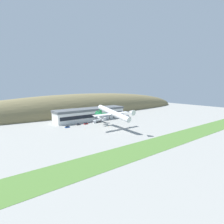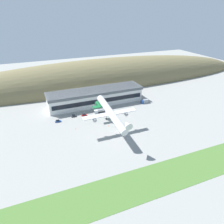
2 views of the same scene
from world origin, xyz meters
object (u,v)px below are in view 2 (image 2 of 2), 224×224
(traffic_cone_0, at_px, (76,129))
(traffic_cone_1, at_px, (109,126))
(terminal_building, at_px, (95,96))
(box_truck, at_px, (145,101))
(service_car_1, at_px, (84,115))
(jetway_0, at_px, (105,107))
(fuel_truck, at_px, (100,111))
(service_car_0, at_px, (74,116))
(cargo_airplane, at_px, (110,113))
(service_car_2, at_px, (58,121))

(traffic_cone_0, height_order, traffic_cone_1, same)
(terminal_building, distance_m, traffic_cone_1, 40.38)
(box_truck, relative_size, traffic_cone_0, 11.01)
(terminal_building, bearing_deg, service_car_1, -130.77)
(service_car_1, bearing_deg, terminal_building, 49.23)
(jetway_0, distance_m, fuel_truck, 5.14)
(box_truck, bearing_deg, service_car_0, -178.39)
(traffic_cone_0, bearing_deg, traffic_cone_1, -12.20)
(fuel_truck, xyz_separation_m, box_truck, (41.31, 3.02, 0.04))
(fuel_truck, distance_m, box_truck, 41.42)
(jetway_0, bearing_deg, traffic_cone_0, -148.05)
(terminal_building, relative_size, cargo_airplane, 1.57)
(service_car_2, relative_size, traffic_cone_0, 7.18)
(service_car_1, height_order, fuel_truck, fuel_truck)
(cargo_airplane, xyz_separation_m, fuel_truck, (3.25, 29.58, -12.06))
(cargo_airplane, bearing_deg, service_car_2, 136.48)
(terminal_building, relative_size, fuel_truck, 9.17)
(jetway_0, relative_size, traffic_cone_1, 28.05)
(terminal_building, distance_m, cargo_airplane, 48.30)
(traffic_cone_0, bearing_deg, fuel_truck, 36.69)
(service_car_2, distance_m, fuel_truck, 32.03)
(terminal_building, height_order, box_truck, terminal_building)
(cargo_airplane, bearing_deg, terminal_building, 82.37)
(service_car_1, height_order, box_truck, box_truck)
(service_car_1, relative_size, fuel_truck, 0.48)
(fuel_truck, distance_m, traffic_cone_1, 21.78)
(cargo_airplane, height_order, service_car_0, cargo_airplane)
(terminal_building, distance_m, fuel_truck, 18.95)
(fuel_truck, bearing_deg, box_truck, 4.18)
(service_car_2, xyz_separation_m, traffic_cone_0, (9.03, -14.71, -0.35))
(cargo_airplane, xyz_separation_m, box_truck, (44.57, 32.59, -12.02))
(service_car_2, relative_size, box_truck, 0.65)
(service_car_1, bearing_deg, fuel_truck, 0.01)
(cargo_airplane, relative_size, service_car_0, 13.13)
(cargo_airplane, distance_m, service_car_2, 41.61)
(jetway_0, distance_m, service_car_0, 24.51)
(jetway_0, distance_m, traffic_cone_1, 22.83)
(service_car_0, relative_size, fuel_truck, 0.44)
(service_car_0, bearing_deg, jetway_0, -2.99)
(terminal_building, relative_size, traffic_cone_0, 135.12)
(service_car_2, height_order, traffic_cone_0, service_car_2)
(jetway_0, distance_m, service_car_1, 17.13)
(service_car_2, bearing_deg, box_truck, 4.19)
(box_truck, bearing_deg, cargo_airplane, -143.82)
(terminal_building, distance_m, service_car_1, 24.44)
(service_car_1, relative_size, traffic_cone_1, 7.09)
(service_car_1, bearing_deg, jetway_0, 0.10)
(jetway_0, bearing_deg, service_car_0, 177.01)
(jetway_0, distance_m, box_truck, 37.02)
(service_car_2, relative_size, fuel_truck, 0.49)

